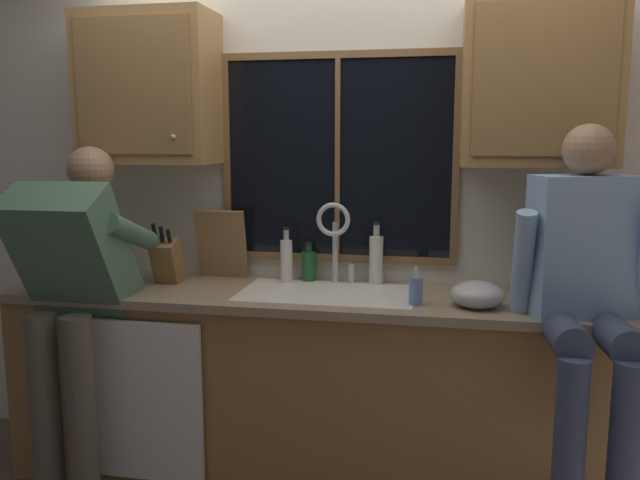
{
  "coord_description": "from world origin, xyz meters",
  "views": [
    {
      "loc": [
        0.5,
        -3.13,
        1.62
      ],
      "look_at": [
        -0.05,
        -0.3,
        1.17
      ],
      "focal_mm": 36.09,
      "sensor_mm": 36.0,
      "label": 1
    }
  ],
  "objects_px": {
    "cutting_board": "(222,244)",
    "soap_dispenser": "(416,290)",
    "mixing_bowl": "(477,295)",
    "bottle_green_glass": "(286,260)",
    "knife_block": "(168,261)",
    "person_standing": "(73,288)",
    "person_sitting_on_counter": "(586,275)",
    "bottle_tall_clear": "(376,259)",
    "bottle_amber_small": "(309,265)"
  },
  "relations": [
    {
      "from": "cutting_board",
      "to": "soap_dispenser",
      "type": "xyz_separation_m",
      "value": [
        0.99,
        -0.35,
        -0.11
      ]
    },
    {
      "from": "mixing_bowl",
      "to": "bottle_green_glass",
      "type": "distance_m",
      "value": 0.95
    },
    {
      "from": "knife_block",
      "to": "mixing_bowl",
      "type": "relative_size",
      "value": 1.41
    },
    {
      "from": "person_standing",
      "to": "bottle_green_glass",
      "type": "xyz_separation_m",
      "value": [
        0.84,
        0.5,
        0.06
      ]
    },
    {
      "from": "person_sitting_on_counter",
      "to": "knife_block",
      "type": "relative_size",
      "value": 3.92
    },
    {
      "from": "person_standing",
      "to": "knife_block",
      "type": "relative_size",
      "value": 4.94
    },
    {
      "from": "knife_block",
      "to": "cutting_board",
      "type": "relative_size",
      "value": 0.91
    },
    {
      "from": "soap_dispenser",
      "to": "bottle_green_glass",
      "type": "height_order",
      "value": "bottle_green_glass"
    },
    {
      "from": "mixing_bowl",
      "to": "bottle_tall_clear",
      "type": "height_order",
      "value": "bottle_tall_clear"
    },
    {
      "from": "knife_block",
      "to": "bottle_amber_small",
      "type": "bearing_deg",
      "value": 15.42
    },
    {
      "from": "bottle_green_glass",
      "to": "bottle_amber_small",
      "type": "relative_size",
      "value": 1.43
    },
    {
      "from": "person_standing",
      "to": "bottle_amber_small",
      "type": "xyz_separation_m",
      "value": [
        0.94,
        0.57,
        0.03
      ]
    },
    {
      "from": "bottle_tall_clear",
      "to": "person_standing",
      "type": "bearing_deg",
      "value": -156.44
    },
    {
      "from": "person_sitting_on_counter",
      "to": "bottle_green_glass",
      "type": "bearing_deg",
      "value": 161.14
    },
    {
      "from": "knife_block",
      "to": "mixing_bowl",
      "type": "xyz_separation_m",
      "value": [
        1.47,
        -0.17,
        -0.06
      ]
    },
    {
      "from": "cutting_board",
      "to": "bottle_tall_clear",
      "type": "height_order",
      "value": "cutting_board"
    },
    {
      "from": "knife_block",
      "to": "bottle_tall_clear",
      "type": "height_order",
      "value": "same"
    },
    {
      "from": "bottle_green_glass",
      "to": "bottle_tall_clear",
      "type": "xyz_separation_m",
      "value": [
        0.44,
        0.06,
        0.01
      ]
    },
    {
      "from": "mixing_bowl",
      "to": "soap_dispenser",
      "type": "relative_size",
      "value": 1.34
    },
    {
      "from": "person_sitting_on_counter",
      "to": "bottle_green_glass",
      "type": "distance_m",
      "value": 1.37
    },
    {
      "from": "person_sitting_on_counter",
      "to": "knife_block",
      "type": "xyz_separation_m",
      "value": [
        -1.87,
        0.32,
        -0.08
      ]
    },
    {
      "from": "bottle_green_glass",
      "to": "person_standing",
      "type": "bearing_deg",
      "value": -149.23
    },
    {
      "from": "person_sitting_on_counter",
      "to": "mixing_bowl",
      "type": "bearing_deg",
      "value": 158.94
    },
    {
      "from": "soap_dispenser",
      "to": "bottle_tall_clear",
      "type": "xyz_separation_m",
      "value": [
        -0.21,
        0.37,
        0.06
      ]
    },
    {
      "from": "cutting_board",
      "to": "mixing_bowl",
      "type": "relative_size",
      "value": 1.56
    },
    {
      "from": "bottle_tall_clear",
      "to": "knife_block",
      "type": "bearing_deg",
      "value": -170.07
    },
    {
      "from": "knife_block",
      "to": "bottle_green_glass",
      "type": "relative_size",
      "value": 1.17
    },
    {
      "from": "mixing_bowl",
      "to": "bottle_green_glass",
      "type": "relative_size",
      "value": 0.83
    },
    {
      "from": "person_sitting_on_counter",
      "to": "cutting_board",
      "type": "distance_m",
      "value": 1.71
    },
    {
      "from": "knife_block",
      "to": "cutting_board",
      "type": "xyz_separation_m",
      "value": [
        0.22,
        0.16,
        0.06
      ]
    },
    {
      "from": "cutting_board",
      "to": "bottle_green_glass",
      "type": "xyz_separation_m",
      "value": [
        0.35,
        -0.04,
        -0.06
      ]
    },
    {
      "from": "cutting_board",
      "to": "soap_dispenser",
      "type": "distance_m",
      "value": 1.06
    },
    {
      "from": "person_standing",
      "to": "bottle_tall_clear",
      "type": "relative_size",
      "value": 5.23
    },
    {
      "from": "person_standing",
      "to": "mixing_bowl",
      "type": "xyz_separation_m",
      "value": [
        1.75,
        0.21,
        0.0
      ]
    },
    {
      "from": "person_sitting_on_counter",
      "to": "mixing_bowl",
      "type": "relative_size",
      "value": 5.54
    },
    {
      "from": "mixing_bowl",
      "to": "bottle_green_glass",
      "type": "height_order",
      "value": "bottle_green_glass"
    },
    {
      "from": "person_standing",
      "to": "mixing_bowl",
      "type": "height_order",
      "value": "person_standing"
    },
    {
      "from": "person_standing",
      "to": "person_sitting_on_counter",
      "type": "relative_size",
      "value": 1.26
    },
    {
      "from": "cutting_board",
      "to": "bottle_green_glass",
      "type": "height_order",
      "value": "cutting_board"
    },
    {
      "from": "knife_block",
      "to": "cutting_board",
      "type": "height_order",
      "value": "cutting_board"
    },
    {
      "from": "cutting_board",
      "to": "bottle_green_glass",
      "type": "bearing_deg",
      "value": -6.7
    },
    {
      "from": "cutting_board",
      "to": "mixing_bowl",
      "type": "bearing_deg",
      "value": -14.87
    },
    {
      "from": "person_standing",
      "to": "bottle_green_glass",
      "type": "bearing_deg",
      "value": 30.77
    },
    {
      "from": "person_standing",
      "to": "knife_block",
      "type": "height_order",
      "value": "person_standing"
    },
    {
      "from": "soap_dispenser",
      "to": "person_sitting_on_counter",
      "type": "bearing_deg",
      "value": -11.34
    },
    {
      "from": "bottle_amber_small",
      "to": "person_standing",
      "type": "bearing_deg",
      "value": -149.03
    },
    {
      "from": "mixing_bowl",
      "to": "bottle_green_glass",
      "type": "bearing_deg",
      "value": 162.13
    },
    {
      "from": "knife_block",
      "to": "mixing_bowl",
      "type": "bearing_deg",
      "value": -6.6
    },
    {
      "from": "bottle_green_glass",
      "to": "bottle_tall_clear",
      "type": "height_order",
      "value": "bottle_tall_clear"
    },
    {
      "from": "mixing_bowl",
      "to": "bottle_amber_small",
      "type": "distance_m",
      "value": 0.88
    }
  ]
}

